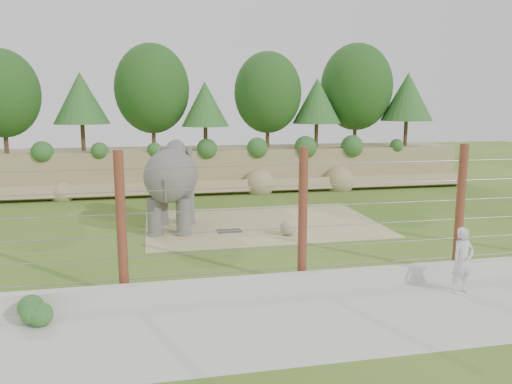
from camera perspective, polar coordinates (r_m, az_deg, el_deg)
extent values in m
plane|color=#3E6419|center=(18.97, 1.24, -5.79)|extent=(90.00, 90.00, 0.00)
cube|color=#9F835C|center=(31.30, -4.13, 2.78)|extent=(30.00, 4.00, 2.50)
cube|color=#9F835C|center=(29.18, -3.50, 0.48)|extent=(30.00, 1.37, 1.07)
cylinder|color=#3F2B19|center=(30.85, -26.70, 5.61)|extent=(0.24, 0.24, 1.75)
sphere|color=#194616|center=(30.81, -27.04, 10.01)|extent=(4.00, 4.00, 4.00)
cylinder|color=#3F2B19|center=(30.58, -19.15, 5.93)|extent=(0.24, 0.24, 1.58)
sphere|color=#194616|center=(30.53, -19.39, 9.93)|extent=(3.60, 3.60, 3.60)
cylinder|color=#3F2B19|center=(30.83, -11.62, 6.62)|extent=(0.24, 0.24, 1.92)
sphere|color=#194616|center=(30.80, -11.79, 11.48)|extent=(4.40, 4.40, 4.40)
cylinder|color=#3F2B19|center=(29.81, -5.78, 6.16)|extent=(0.24, 0.24, 1.40)
sphere|color=#194616|center=(29.75, -5.85, 9.82)|extent=(3.20, 3.20, 3.20)
cylinder|color=#3F2B19|center=(31.45, 1.33, 6.79)|extent=(0.24, 0.24, 1.82)
sphere|color=#194616|center=(31.41, 1.35, 11.29)|extent=(4.16, 4.16, 4.16)
cylinder|color=#3F2B19|center=(31.71, 6.90, 6.46)|extent=(0.24, 0.24, 1.50)
sphere|color=#194616|center=(31.65, 6.98, 10.16)|extent=(3.44, 3.44, 3.44)
cylinder|color=#3F2B19|center=(33.69, 11.23, 6.99)|extent=(0.24, 0.24, 2.03)
sphere|color=#194616|center=(33.67, 11.40, 11.68)|extent=(4.64, 4.64, 4.64)
cylinder|color=#3F2B19|center=(33.92, 16.72, 6.46)|extent=(0.24, 0.24, 1.64)
sphere|color=#194616|center=(33.88, 16.91, 10.23)|extent=(3.76, 3.76, 3.76)
cube|color=tan|center=(21.90, 0.75, -3.61)|extent=(10.00, 7.00, 0.02)
cube|color=#262628|center=(20.55, -3.07, -4.47)|extent=(1.00, 0.60, 0.03)
sphere|color=gray|center=(19.89, 3.68, -4.05)|extent=(0.65, 0.65, 0.65)
cube|color=beige|center=(14.30, 5.85, -10.13)|extent=(26.00, 0.35, 0.50)
cube|color=beige|center=(12.64, 8.65, -14.17)|extent=(26.00, 4.00, 0.01)
cylinder|color=#602916|center=(13.68, -15.13, -3.71)|extent=(0.26, 0.26, 4.00)
cylinder|color=#602916|center=(14.26, 5.36, -2.84)|extent=(0.26, 0.26, 4.00)
cylinder|color=#602916|center=(16.43, 22.28, -1.85)|extent=(0.26, 0.26, 4.00)
cylinder|color=gray|center=(14.67, 5.27, -8.57)|extent=(20.00, 0.02, 0.02)
cylinder|color=gray|center=(14.49, 5.30, -6.32)|extent=(20.00, 0.02, 0.02)
cylinder|color=gray|center=(14.33, 5.34, -4.01)|extent=(20.00, 0.02, 0.02)
cylinder|color=gray|center=(14.20, 5.38, -1.66)|extent=(20.00, 0.02, 0.02)
cylinder|color=gray|center=(14.09, 5.42, 0.73)|extent=(20.00, 0.02, 0.02)
cylinder|color=gray|center=(14.01, 5.46, 3.15)|extent=(20.00, 0.02, 0.02)
sphere|color=#1D4E1B|center=(13.24, -24.16, -12.33)|extent=(0.63, 0.63, 0.63)
imported|color=silver|center=(14.92, 22.54, -7.26)|extent=(0.72, 0.52, 1.84)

